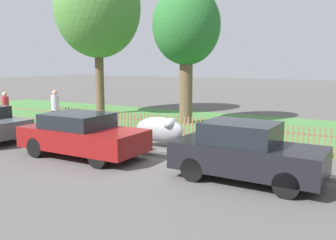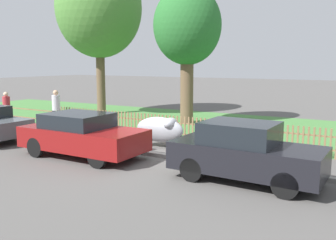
# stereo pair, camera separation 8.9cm
# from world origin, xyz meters

# --- Properties ---
(ground_plane) EXTENTS (120.00, 120.00, 0.00)m
(ground_plane) POSITION_xyz_m (0.00, 0.00, 0.00)
(ground_plane) COLOR #565451
(kerb_stone) EXTENTS (38.31, 0.20, 0.12)m
(kerb_stone) POSITION_xyz_m (0.00, 0.10, 0.06)
(kerb_stone) COLOR gray
(kerb_stone) RESTS_ON ground
(grass_strip) EXTENTS (38.31, 8.52, 0.01)m
(grass_strip) POSITION_xyz_m (0.00, 6.87, 0.01)
(grass_strip) COLOR #477F3D
(grass_strip) RESTS_ON ground
(park_fence) EXTENTS (38.31, 0.05, 0.99)m
(park_fence) POSITION_xyz_m (0.00, 2.63, 0.49)
(park_fence) COLOR olive
(park_fence) RESTS_ON ground
(parked_car_black_saloon) EXTENTS (4.20, 1.84, 1.42)m
(parked_car_black_saloon) POSITION_xyz_m (-1.77, -1.12, 0.73)
(parked_car_black_saloon) COLOR maroon
(parked_car_black_saloon) RESTS_ON ground
(parked_car_navy_estate) EXTENTS (3.90, 1.74, 1.55)m
(parked_car_navy_estate) POSITION_xyz_m (3.69, -0.97, 0.77)
(parked_car_navy_estate) COLOR black
(parked_car_navy_estate) RESTS_ON ground
(covered_motorcycle) EXTENTS (1.96, 0.75, 1.12)m
(covered_motorcycle) POSITION_xyz_m (-0.20, 1.28, 0.67)
(covered_motorcycle) COLOR black
(covered_motorcycle) RESTS_ON ground
(tree_nearest_kerb) EXTENTS (4.94, 4.94, 8.99)m
(tree_nearest_kerb) POSITION_xyz_m (-7.86, 7.11, 6.12)
(tree_nearest_kerb) COLOR brown
(tree_nearest_kerb) RESTS_ON ground
(tree_behind_motorcycle) EXTENTS (3.37, 3.37, 6.80)m
(tree_behind_motorcycle) POSITION_xyz_m (-1.97, 6.74, 4.76)
(tree_behind_motorcycle) COLOR brown
(tree_behind_motorcycle) RESTS_ON ground
(pedestrian_near_fence) EXTENTS (0.39, 0.39, 1.69)m
(pedestrian_near_fence) POSITION_xyz_m (-8.79, 1.32, 0.95)
(pedestrian_near_fence) COLOR black
(pedestrian_near_fence) RESTS_ON ground
(pedestrian_by_lamp) EXTENTS (0.44, 0.44, 1.81)m
(pedestrian_by_lamp) POSITION_xyz_m (-6.36, 2.14, 1.02)
(pedestrian_by_lamp) COLOR black
(pedestrian_by_lamp) RESTS_ON ground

